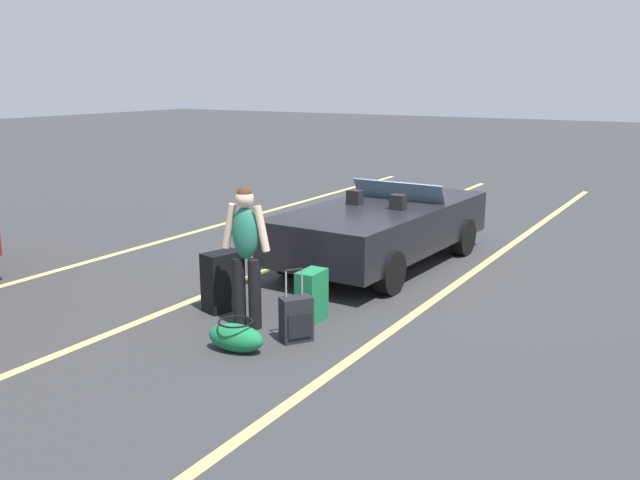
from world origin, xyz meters
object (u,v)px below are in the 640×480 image
object	(u,v)px
convertible_car	(388,225)
traveler_person	(246,249)
suitcase_large_black	(223,281)
suitcase_small_carryon	(296,319)
suitcase_medium_bright	(311,296)
duffel_bag	(236,337)

from	to	relation	value
convertible_car	traveler_person	bearing A→B (deg)	-179.41
suitcase_large_black	suitcase_small_carryon	distance (m)	1.42
traveler_person	suitcase_small_carryon	bearing A→B (deg)	-105.79
convertible_car	traveler_person	size ratio (longest dim) A/B	2.55
suitcase_medium_bright	suitcase_small_carryon	size ratio (longest dim) A/B	0.77
convertible_car	suitcase_medium_bright	size ratio (longest dim) A/B	6.80
duffel_bag	traveler_person	distance (m)	1.07
suitcase_large_black	convertible_car	bearing A→B (deg)	-88.55
convertible_car	suitcase_medium_bright	distance (m)	2.98
suitcase_large_black	duffel_bag	xyz separation A→B (m)	(-0.99, -0.97, -0.21)
suitcase_medium_bright	duffel_bag	distance (m)	1.24
suitcase_medium_bright	suitcase_large_black	bearing A→B (deg)	9.31
duffel_bag	suitcase_large_black	bearing A→B (deg)	44.28
suitcase_large_black	traveler_person	bearing A→B (deg)	166.78
suitcase_large_black	traveler_person	xyz separation A→B (m)	(-0.34, -0.63, 0.56)
duffel_bag	suitcase_small_carryon	bearing A→B (deg)	-33.78
duffel_bag	traveler_person	world-z (taller)	traveler_person
suitcase_small_carryon	duffel_bag	size ratio (longest dim) A/B	1.21
suitcase_medium_bright	traveler_person	bearing A→B (deg)	45.30
convertible_car	suitcase_large_black	bearing A→B (deg)	169.16
convertible_car	suitcase_small_carryon	xyz separation A→B (m)	(-3.57, -0.60, -0.34)
suitcase_large_black	suitcase_medium_bright	size ratio (longest dim) A/B	1.19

